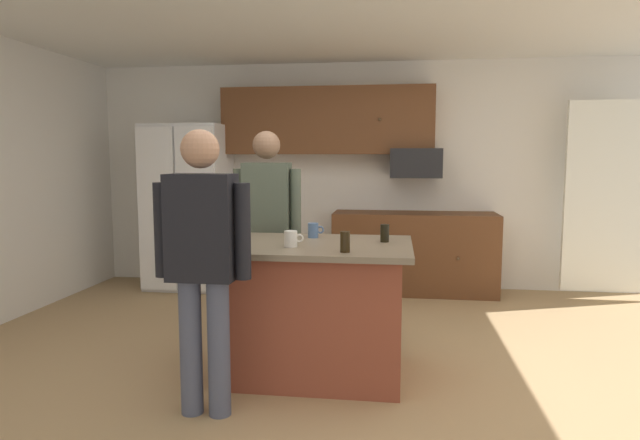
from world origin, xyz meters
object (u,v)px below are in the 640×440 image
glass_pilsner (385,233)px  tumbler_amber (345,242)px  mug_blue_stoneware (291,239)px  kitchen_island (314,308)px  refrigerator (188,207)px  person_elder_center (267,219)px  mug_ceramic_white (314,230)px  person_guest_by_door (203,254)px  microwave_over_range (416,163)px

glass_pilsner → tumbler_amber: tumbler_amber is taller
mug_blue_stoneware → glass_pilsner: size_ratio=1.04×
tumbler_amber → kitchen_island: bearing=126.9°
refrigerator → person_elder_center: refrigerator is taller
refrigerator → mug_blue_stoneware: size_ratio=14.50×
refrigerator → mug_ceramic_white: refrigerator is taller
person_guest_by_door → mug_blue_stoneware: bearing=0.2°
person_guest_by_door → tumbler_amber: bearing=-26.7°
microwave_over_range → glass_pilsner: size_ratio=4.50×
kitchen_island → mug_blue_stoneware: 0.55m
microwave_over_range → person_guest_by_door: size_ratio=0.34×
refrigerator → mug_blue_stoneware: (1.71, -2.53, 0.03)m
refrigerator → glass_pilsner: refrigerator is taller
microwave_over_range → person_elder_center: person_elder_center is taller
person_guest_by_door → mug_ceramic_white: person_guest_by_door is taller
kitchen_island → refrigerator: bearing=127.8°
mug_ceramic_white → tumbler_amber: size_ratio=0.91×
kitchen_island → person_guest_by_door: size_ratio=0.80×
kitchen_island → person_elder_center: person_elder_center is taller
mug_ceramic_white → refrigerator: bearing=130.4°
refrigerator → glass_pilsner: (2.31, -2.24, 0.04)m
refrigerator → mug_ceramic_white: size_ratio=15.76×
microwave_over_range → person_elder_center: bearing=-125.7°
kitchen_island → tumbler_amber: bearing=-53.1°
glass_pilsner → person_guest_by_door: bearing=-140.6°
microwave_over_range → mug_blue_stoneware: microwave_over_range is taller
tumbler_amber → microwave_over_range: bearing=79.5°
refrigerator → microwave_over_range: refrigerator is taller
person_elder_center → mug_ceramic_white: size_ratio=14.44×
refrigerator → tumbler_amber: 3.40m
microwave_over_range → kitchen_island: (-0.77, -2.49, -0.98)m
mug_blue_stoneware → microwave_over_range: bearing=71.4°
refrigerator → person_guest_by_door: (1.29, -3.08, 0.02)m
mug_blue_stoneware → mug_ceramic_white: bearing=78.9°
person_elder_center → mug_ceramic_white: bearing=10.3°
kitchen_island → person_guest_by_door: (-0.54, -0.71, 0.49)m
kitchen_island → tumbler_amber: (0.24, -0.33, 0.52)m
person_guest_by_door → microwave_over_range: bearing=15.2°
refrigerator → tumbler_amber: refrigerator is taller
kitchen_island → tumbler_amber: 0.66m
mug_ceramic_white → tumbler_amber: tumbler_amber is taller
microwave_over_range → tumbler_amber: microwave_over_range is taller
mug_ceramic_white → mug_blue_stoneware: bearing=-101.1°
person_guest_by_door → person_elder_center: bearing=35.9°
glass_pilsner → tumbler_amber: size_ratio=0.95×
mug_blue_stoneware → glass_pilsner: 0.68m
tumbler_amber → mug_blue_stoneware: bearing=156.5°
glass_pilsner → mug_ceramic_white: bearing=165.4°
refrigerator → person_guest_by_door: size_ratio=1.13×
mug_ceramic_white → glass_pilsner: (0.52, -0.14, 0.01)m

